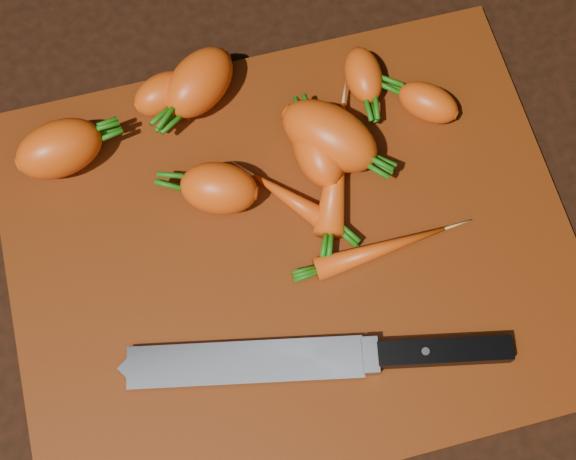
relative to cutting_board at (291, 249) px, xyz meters
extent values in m
cube|color=black|center=(0.00, 0.00, -0.01)|extent=(2.00, 2.00, 0.01)
cube|color=maroon|center=(0.00, 0.00, 0.00)|extent=(0.50, 0.40, 0.01)
ellipsoid|color=#E74E0F|center=(-0.18, 0.13, 0.03)|extent=(0.09, 0.06, 0.05)
ellipsoid|color=#E74E0F|center=(-0.05, 0.06, 0.03)|extent=(0.08, 0.07, 0.05)
ellipsoid|color=#E74E0F|center=(0.06, 0.08, 0.03)|extent=(0.10, 0.11, 0.05)
ellipsoid|color=#E74E0F|center=(0.05, 0.08, 0.03)|extent=(0.05, 0.08, 0.04)
ellipsoid|color=#E74E0F|center=(-0.04, 0.17, 0.03)|extent=(0.09, 0.09, 0.05)
ellipsoid|color=#E74E0F|center=(-0.08, 0.17, 0.02)|extent=(0.07, 0.05, 0.04)
ellipsoid|color=#E74E0F|center=(0.16, 0.10, 0.02)|extent=(0.07, 0.06, 0.03)
ellipsoid|color=#E74E0F|center=(0.06, 0.06, 0.02)|extent=(0.07, 0.13, 0.03)
ellipsoid|color=#E74E0F|center=(0.08, -0.03, 0.02)|extent=(0.12, 0.03, 0.02)
ellipsoid|color=#E74E0F|center=(0.01, 0.04, 0.02)|extent=(0.08, 0.08, 0.02)
ellipsoid|color=#E74E0F|center=(0.11, 0.14, 0.02)|extent=(0.04, 0.06, 0.03)
cube|color=gray|center=(-0.16, -0.07, 0.01)|extent=(0.20, 0.08, 0.00)
cube|color=gray|center=(-0.06, -0.09, 0.01)|extent=(0.02, 0.03, 0.01)
cube|color=black|center=(0.00, -0.11, 0.01)|extent=(0.12, 0.04, 0.02)
cylinder|color=#B2B2B7|center=(-0.01, -0.10, 0.02)|extent=(0.01, 0.01, 0.00)
camera|label=1|loc=(-0.06, -0.22, 0.68)|focal=50.00mm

